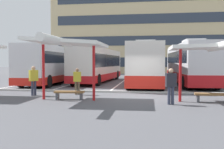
# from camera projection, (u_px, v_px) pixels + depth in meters

# --- Properties ---
(ground_plane) EXTENTS (160.00, 160.00, 0.00)m
(ground_plane) POSITION_uv_depth(u_px,v_px,m) (140.00, 97.00, 14.23)
(ground_plane) COLOR #515156
(terminal_building) EXTENTS (33.34, 13.58, 17.28)m
(terminal_building) POSITION_uv_depth(u_px,v_px,m) (146.00, 35.00, 48.44)
(terminal_building) COLOR #D1BC8C
(terminal_building) RESTS_ON ground
(coach_bus_0) EXTENTS (2.68, 10.91, 3.73)m
(coach_bus_0) POSITION_uv_depth(u_px,v_px,m) (52.00, 64.00, 23.11)
(coach_bus_0) COLOR silver
(coach_bus_0) RESTS_ON ground
(coach_bus_1) EXTENTS (3.25, 11.42, 3.61)m
(coach_bus_1) POSITION_uv_depth(u_px,v_px,m) (98.00, 65.00, 24.94)
(coach_bus_1) COLOR silver
(coach_bus_1) RESTS_ON ground
(coach_bus_2) EXTENTS (2.65, 12.22, 3.70)m
(coach_bus_2) POSITION_uv_depth(u_px,v_px,m) (146.00, 65.00, 21.83)
(coach_bus_2) COLOR silver
(coach_bus_2) RESTS_ON ground
(coach_bus_3) EXTENTS (3.01, 11.55, 3.82)m
(coach_bus_3) POSITION_uv_depth(u_px,v_px,m) (189.00, 64.00, 21.96)
(coach_bus_3) COLOR silver
(coach_bus_3) RESTS_ON ground
(lane_stripe_0) EXTENTS (0.16, 14.00, 0.01)m
(lane_stripe_0) POSITION_uv_depth(u_px,v_px,m) (36.00, 82.00, 24.59)
(lane_stripe_0) COLOR white
(lane_stripe_0) RESTS_ON ground
(lane_stripe_1) EXTENTS (0.16, 14.00, 0.01)m
(lane_stripe_1) POSITION_uv_depth(u_px,v_px,m) (77.00, 83.00, 23.98)
(lane_stripe_1) COLOR white
(lane_stripe_1) RESTS_ON ground
(lane_stripe_2) EXTENTS (0.16, 14.00, 0.01)m
(lane_stripe_2) POSITION_uv_depth(u_px,v_px,m) (120.00, 83.00, 23.38)
(lane_stripe_2) COLOR white
(lane_stripe_2) RESTS_ON ground
(lane_stripe_3) EXTENTS (0.16, 14.00, 0.01)m
(lane_stripe_3) POSITION_uv_depth(u_px,v_px,m) (166.00, 84.00, 22.77)
(lane_stripe_3) COLOR white
(lane_stripe_3) RESTS_ON ground
(lane_stripe_4) EXTENTS (0.16, 14.00, 0.01)m
(lane_stripe_4) POSITION_uv_depth(u_px,v_px,m) (215.00, 84.00, 22.16)
(lane_stripe_4) COLOR white
(lane_stripe_4) RESTS_ON ground
(waiting_shelter_1) EXTENTS (3.72, 5.11, 3.18)m
(waiting_shelter_1) POSITION_uv_depth(u_px,v_px,m) (66.00, 44.00, 12.65)
(waiting_shelter_1) COLOR red
(waiting_shelter_1) RESTS_ON ground
(bench_1) EXTENTS (1.60, 0.56, 0.45)m
(bench_1) POSITION_uv_depth(u_px,v_px,m) (69.00, 93.00, 13.20)
(bench_1) COLOR brown
(bench_1) RESTS_ON ground
(waiting_shelter_2) EXTENTS (4.23, 4.49, 2.88)m
(waiting_shelter_2) POSITION_uv_depth(u_px,v_px,m) (216.00, 48.00, 11.89)
(waiting_shelter_2) COLOR red
(waiting_shelter_2) RESTS_ON ground
(bench_2) EXTENTS (1.82, 0.47, 0.45)m
(bench_2) POSITION_uv_depth(u_px,v_px,m) (214.00, 96.00, 12.23)
(bench_2) COLOR brown
(bench_2) RESTS_ON ground
(platform_kerb) EXTENTS (44.00, 0.24, 0.12)m
(platform_kerb) POSITION_uv_depth(u_px,v_px,m) (141.00, 92.00, 16.00)
(platform_kerb) COLOR #ADADA8
(platform_kerb) RESTS_ON ground
(waiting_passenger_0) EXTENTS (0.50, 0.33, 1.60)m
(waiting_passenger_0) POSITION_uv_depth(u_px,v_px,m) (77.00, 80.00, 15.18)
(waiting_passenger_0) COLOR brown
(waiting_passenger_0) RESTS_ON ground
(waiting_passenger_1) EXTENTS (0.53, 0.33, 1.69)m
(waiting_passenger_1) POSITION_uv_depth(u_px,v_px,m) (171.00, 84.00, 11.61)
(waiting_passenger_1) COLOR #33384C
(waiting_passenger_1) RESTS_ON ground
(waiting_passenger_3) EXTENTS (0.48, 0.53, 1.74)m
(waiting_passenger_3) POSITION_uv_depth(u_px,v_px,m) (34.00, 78.00, 14.74)
(waiting_passenger_3) COLOR #33384C
(waiting_passenger_3) RESTS_ON ground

